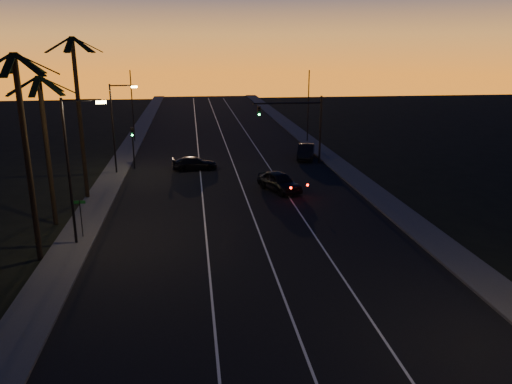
{
  "coord_description": "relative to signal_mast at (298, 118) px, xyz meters",
  "views": [
    {
      "loc": [
        -3.68,
        -9.88,
        11.81
      ],
      "look_at": [
        0.35,
        21.14,
        2.65
      ],
      "focal_mm": 35.0,
      "sensor_mm": 36.0,
      "label": 1
    }
  ],
  "objects": [
    {
      "name": "palm_mid",
      "position": [
        -20.34,
        -15.99,
        1.47
      ],
      "size": [
        4.25,
        4.16,
        10.03
      ],
      "color": "black",
      "rests_on": "ground"
    },
    {
      "name": "lane_stripe_mid",
      "position": [
        -6.64,
        -9.99,
        -4.76
      ],
      "size": [
        0.12,
        160.0,
        0.01
      ],
      "primitive_type": "cube",
      "color": "silver",
      "rests_on": "road"
    },
    {
      "name": "palm_near",
      "position": [
        -19.74,
        -21.99,
        2.29
      ],
      "size": [
        4.25,
        4.16,
        11.53
      ],
      "color": "black",
      "rests_on": "ground"
    },
    {
      "name": "signal_mast",
      "position": [
        0.0,
        0.0,
        0.0
      ],
      "size": [
        7.1,
        0.41,
        7.0
      ],
      "color": "black",
      "rests_on": "ground"
    },
    {
      "name": "palm_far",
      "position": [
        -19.34,
        -9.99,
        2.83
      ],
      "size": [
        4.25,
        4.16,
        12.53
      ],
      "color": "black",
      "rests_on": "ground"
    },
    {
      "name": "street_sign",
      "position": [
        -17.94,
        -18.99,
        -3.13
      ],
      "size": [
        0.7,
        0.06,
        2.6
      ],
      "color": "black",
      "rests_on": "ground"
    },
    {
      "name": "cross_car",
      "position": [
        -10.66,
        -1.27,
        -4.12
      ],
      "size": [
        4.64,
        2.24,
        1.3
      ],
      "color": "black",
      "rests_on": "road"
    },
    {
      "name": "far_pole_left",
      "position": [
        -18.14,
        15.01,
        -0.28
      ],
      "size": [
        0.14,
        0.14,
        9.0
      ],
      "primitive_type": "cylinder",
      "color": "black",
      "rests_on": "ground"
    },
    {
      "name": "signal_post",
      "position": [
        -16.64,
        -0.01,
        -1.89
      ],
      "size": [
        0.28,
        0.37,
        4.2
      ],
      "color": "black",
      "rests_on": "ground"
    },
    {
      "name": "lead_car",
      "position": [
        -3.62,
        -9.83,
        -3.95
      ],
      "size": [
        3.84,
        5.63,
        1.64
      ],
      "color": "black",
      "rests_on": "road"
    },
    {
      "name": "far_pole_right",
      "position": [
        3.86,
        12.01,
        -0.28
      ],
      "size": [
        0.14,
        0.14,
        9.0
      ],
      "primitive_type": "cylinder",
      "color": "black",
      "rests_on": "ground"
    },
    {
      "name": "sidewalk_right",
      "position": [
        4.06,
        -9.99,
        -4.7
      ],
      "size": [
        2.4,
        170.0,
        0.16
      ],
      "primitive_type": "cube",
      "color": "#373735",
      "rests_on": "ground"
    },
    {
      "name": "lane_stripe_right",
      "position": [
        -3.14,
        -9.99,
        -4.76
      ],
      "size": [
        0.12,
        160.0,
        0.01
      ],
      "primitive_type": "cube",
      "color": "silver",
      "rests_on": "road"
    },
    {
      "name": "road",
      "position": [
        -7.14,
        -9.99,
        -4.78
      ],
      "size": [
        20.0,
        170.0,
        0.01
      ],
      "primitive_type": "cube",
      "color": "black",
      "rests_on": "ground"
    },
    {
      "name": "streetlight_left_far",
      "position": [
        -17.82,
        -1.99,
        0.28
      ],
      "size": [
        2.55,
        0.26,
        8.5
      ],
      "color": "black",
      "rests_on": "ground"
    },
    {
      "name": "sidewalk_left",
      "position": [
        -18.34,
        -9.99,
        -4.7
      ],
      "size": [
        2.4,
        170.0,
        0.16
      ],
      "primitive_type": "cube",
      "color": "#373735",
      "rests_on": "ground"
    },
    {
      "name": "lane_stripe_left",
      "position": [
        -10.14,
        -9.99,
        -4.76
      ],
      "size": [
        0.12,
        160.0,
        0.01
      ],
      "primitive_type": "cube",
      "color": "silver",
      "rests_on": "road"
    },
    {
      "name": "right_car",
      "position": [
        1.43,
        2.25,
        -3.98
      ],
      "size": [
        2.94,
        5.06,
        1.58
      ],
      "color": "black",
      "rests_on": "road"
    },
    {
      "name": "streetlight_left_near",
      "position": [
        -17.84,
        -19.99,
        0.54
      ],
      "size": [
        2.55,
        0.26,
        9.0
      ],
      "color": "black",
      "rests_on": "ground"
    }
  ]
}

